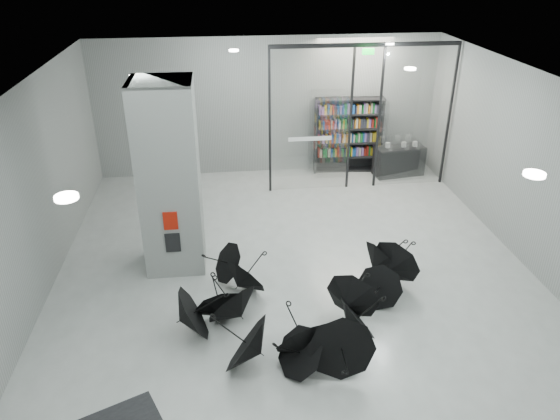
{
  "coord_description": "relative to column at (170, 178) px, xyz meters",
  "views": [
    {
      "loc": [
        -1.43,
        -7.98,
        6.24
      ],
      "look_at": [
        -0.3,
        1.5,
        1.4
      ],
      "focal_mm": 33.71,
      "sensor_mm": 36.0,
      "label": 1
    }
  ],
  "objects": [
    {
      "name": "room",
      "position": [
        2.5,
        -2.0,
        0.84
      ],
      "size": [
        14.0,
        14.02,
        4.01
      ],
      "color": "gray",
      "rests_on": "ground"
    },
    {
      "name": "column",
      "position": [
        0.0,
        0.0,
        0.0
      ],
      "size": [
        1.2,
        1.2,
        4.0
      ],
      "primitive_type": "cube",
      "color": "slate",
      "rests_on": "ground"
    },
    {
      "name": "fire_cabinet",
      "position": [
        0.0,
        -0.62,
        -0.65
      ],
      "size": [
        0.28,
        0.04,
        0.38
      ],
      "primitive_type": "cube",
      "color": "#A50A07",
      "rests_on": "column"
    },
    {
      "name": "info_panel",
      "position": [
        0.0,
        -0.62,
        -1.15
      ],
      "size": [
        0.3,
        0.03,
        0.42
      ],
      "primitive_type": "cube",
      "color": "black",
      "rests_on": "column"
    },
    {
      "name": "exit_sign",
      "position": [
        4.9,
        3.3,
        1.82
      ],
      "size": [
        0.3,
        0.06,
        0.15
      ],
      "primitive_type": "cube",
      "color": "#0CE533",
      "rests_on": "room"
    },
    {
      "name": "glass_partition",
      "position": [
        4.89,
        3.5,
        0.18
      ],
      "size": [
        5.06,
        0.08,
        4.0
      ],
      "color": "silver",
      "rests_on": "ground"
    },
    {
      "name": "bookshelf",
      "position": [
        4.89,
        4.75,
        -0.88
      ],
      "size": [
        2.07,
        0.58,
        2.24
      ],
      "primitive_type": null,
      "rotation": [
        0.0,
        0.0,
        -0.09
      ],
      "color": "black",
      "rests_on": "ground"
    },
    {
      "name": "shop_counter",
      "position": [
        6.35,
        4.2,
        -1.56
      ],
      "size": [
        1.54,
        0.8,
        0.88
      ],
      "primitive_type": "cube",
      "rotation": [
        0.0,
        0.0,
        0.15
      ],
      "color": "black",
      "rests_on": "ground"
    },
    {
      "name": "umbrella_cluster",
      "position": [
        2.32,
        -2.47,
        -1.68
      ],
      "size": [
        5.32,
        3.94,
        1.31
      ],
      "color": "black",
      "rests_on": "ground"
    }
  ]
}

